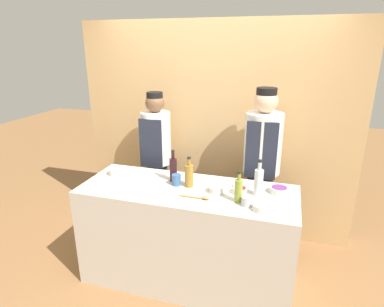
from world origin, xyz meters
TOP-DOWN VIEW (x-y plane):
  - ground_plane at (0.00, 0.00)m, footprint 14.00×14.00m
  - cabinet_wall at (0.00, 1.05)m, footprint 3.11×0.18m
  - counter at (0.00, 0.00)m, footprint 1.90×0.72m
  - sauce_bowl_white at (-0.76, 0.12)m, footprint 0.16×0.16m
  - sauce_bowl_brown at (0.26, 0.01)m, footprint 0.14×0.14m
  - sauce_bowl_yellow at (0.66, -0.20)m, footprint 0.15×0.15m
  - sauce_bowl_purple at (0.77, 0.15)m, footprint 0.16×0.16m
  - sauce_bowl_red at (0.45, 0.05)m, footprint 0.12×0.12m
  - cutting_board at (-0.46, -0.09)m, footprint 0.36×0.23m
  - bottle_vinegar at (-0.00, 0.06)m, footprint 0.08×0.08m
  - bottle_clear at (0.60, 0.05)m, footprint 0.07×0.07m
  - bottle_wine at (-0.18, 0.13)m, footprint 0.07×0.07m
  - bottle_oil at (0.46, -0.11)m, footprint 0.06×0.06m
  - cup_blue at (-0.12, 0.05)m, footprint 0.08×0.08m
  - cup_steel at (0.54, -0.16)m, footprint 0.08×0.08m
  - wooden_spoon at (0.15, -0.15)m, footprint 0.26×0.05m
  - chef_left at (-0.57, 0.68)m, footprint 0.32×0.32m
  - chef_right at (0.57, 0.68)m, footprint 0.37×0.37m

SIDE VIEW (x-z plane):
  - ground_plane at x=0.00m, z-range 0.00..0.00m
  - counter at x=0.00m, z-range 0.00..0.94m
  - chef_left at x=-0.57m, z-range 0.08..1.75m
  - cutting_board at x=-0.46m, z-range 0.94..0.96m
  - wooden_spoon at x=0.15m, z-range 0.94..0.97m
  - chef_right at x=0.57m, z-range 0.08..1.83m
  - sauce_bowl_yellow at x=0.66m, z-range 0.94..0.99m
  - sauce_bowl_red at x=0.45m, z-range 0.94..0.99m
  - sauce_bowl_purple at x=0.77m, z-range 0.94..0.99m
  - sauce_bowl_brown at x=0.26m, z-range 0.94..0.99m
  - sauce_bowl_white at x=-0.76m, z-range 0.94..1.00m
  - cup_steel at x=0.54m, z-range 0.94..1.02m
  - cup_blue at x=-0.12m, z-range 0.94..1.04m
  - bottle_oil at x=0.46m, z-range 0.91..1.17m
  - bottle_vinegar at x=0.00m, z-range 0.91..1.19m
  - bottle_wine at x=-0.18m, z-range 0.91..1.21m
  - bottle_clear at x=0.60m, z-range 0.91..1.22m
  - cabinet_wall at x=0.00m, z-range 0.00..2.40m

